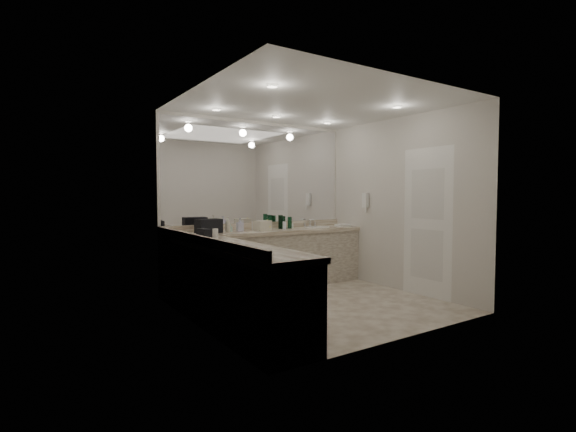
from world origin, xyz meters
TOP-DOWN VIEW (x-y plane):
  - floor at (0.00, 0.00)m, footprint 3.20×3.20m
  - ceiling at (0.00, 0.00)m, footprint 3.20×3.20m
  - wall_back at (0.00, 1.50)m, footprint 3.20×0.02m
  - wall_left at (-1.60, 0.00)m, footprint 0.02×3.00m
  - wall_right at (1.60, 0.00)m, footprint 0.02×3.00m
  - vanity_back_base at (0.00, 1.20)m, footprint 3.20×0.60m
  - vanity_back_top at (0.00, 1.19)m, footprint 3.20×0.64m
  - vanity_left_base at (-1.30, -0.30)m, footprint 0.60×2.40m
  - vanity_left_top at (-1.29, -0.30)m, footprint 0.64×2.42m
  - backsplash_back at (0.00, 1.48)m, footprint 3.20×0.04m
  - backsplash_left at (-1.58, 0.00)m, footprint 0.04×3.00m
  - mirror_back at (0.00, 1.49)m, footprint 3.12×0.01m
  - mirror_left at (-1.59, 0.00)m, footprint 0.01×2.92m
  - sink at (0.95, 1.20)m, footprint 0.44×0.44m
  - faucet at (0.95, 1.41)m, footprint 0.24×0.16m
  - wall_phone at (1.56, 0.70)m, footprint 0.06×0.10m
  - door at (1.59, -0.50)m, footprint 0.02×0.82m
  - black_toiletry_bag at (-0.96, 1.22)m, footprint 0.37×0.25m
  - black_bag_spill at (-1.30, 0.55)m, footprint 0.12×0.23m
  - cream_cosmetic_case at (-0.12, 1.16)m, footprint 0.29×0.23m
  - hand_towel at (1.42, 1.11)m, footprint 0.24×0.16m
  - lotion_left at (-1.30, 0.21)m, footprint 0.06×0.06m
  - soap_bottle_a at (-0.66, 1.23)m, footprint 0.10×0.10m
  - soap_bottle_b at (-0.48, 1.20)m, footprint 0.10×0.10m
  - soap_bottle_c at (-0.03, 1.17)m, footprint 0.13×0.13m
  - green_bottle_0 at (0.30, 1.31)m, footprint 0.07×0.07m
  - green_bottle_1 at (0.43, 1.24)m, footprint 0.07×0.07m
  - green_bottle_2 at (0.26, 1.25)m, footprint 0.07×0.07m
  - green_bottle_3 at (0.36, 1.34)m, footprint 0.07×0.07m
  - amenity_bottle_0 at (0.28, 1.17)m, footprint 0.05×0.05m
  - amenity_bottle_1 at (-0.05, 1.33)m, footprint 0.05×0.05m
  - amenity_bottle_2 at (0.51, 1.30)m, footprint 0.04×0.04m
  - amenity_bottle_3 at (-0.20, 1.31)m, footprint 0.05×0.05m
  - amenity_bottle_4 at (-1.05, 1.30)m, footprint 0.05×0.05m
  - amenity_bottle_5 at (-0.62, 1.27)m, footprint 0.04×0.04m
  - amenity_bottle_6 at (-0.61, 1.23)m, footprint 0.04×0.04m

SIDE VIEW (x-z plane):
  - floor at x=0.00m, z-range 0.00..0.00m
  - vanity_back_base at x=0.00m, z-range 0.00..0.84m
  - vanity_left_base at x=-1.30m, z-range 0.00..0.84m
  - vanity_back_top at x=0.00m, z-range 0.84..0.90m
  - vanity_left_top at x=-1.29m, z-range 0.84..0.90m
  - sink at x=0.95m, z-range 0.88..0.91m
  - hand_towel at x=1.42m, z-range 0.90..0.94m
  - amenity_bottle_6 at x=-0.61m, z-range 0.90..0.97m
  - amenity_bottle_2 at x=0.51m, z-range 0.90..0.98m
  - amenity_bottle_4 at x=-1.05m, z-range 0.90..0.99m
  - amenity_bottle_1 at x=-0.05m, z-range 0.90..1.00m
  - backsplash_back at x=0.00m, z-range 0.90..1.00m
  - backsplash_left at x=-1.58m, z-range 0.90..1.00m
  - amenity_bottle_5 at x=-0.62m, z-range 0.90..1.00m
  - amenity_bottle_0 at x=0.28m, z-range 0.90..1.02m
  - black_bag_spill at x=-1.30m, z-range 0.90..1.02m
  - amenity_bottle_3 at x=-0.20m, z-range 0.90..1.03m
  - faucet at x=0.95m, z-range 0.90..1.04m
  - cream_cosmetic_case at x=-0.12m, z-range 0.90..1.05m
  - lotion_left at x=-1.30m, z-range 0.90..1.05m
  - soap_bottle_c at x=-0.03m, z-range 0.90..1.06m
  - green_bottle_1 at x=0.43m, z-range 0.90..1.09m
  - green_bottle_3 at x=0.36m, z-range 0.90..1.10m
  - black_toiletry_bag at x=-0.96m, z-range 0.90..1.10m
  - soap_bottle_b at x=-0.48m, z-range 0.90..1.10m
  - green_bottle_0 at x=0.30m, z-range 0.90..1.10m
  - soap_bottle_a at x=-0.66m, z-range 0.90..1.12m
  - green_bottle_2 at x=0.26m, z-range 0.90..1.12m
  - door at x=1.59m, z-range 0.00..2.10m
  - wall_back at x=0.00m, z-range 0.00..2.60m
  - wall_left at x=-1.60m, z-range 0.00..2.60m
  - wall_right at x=1.60m, z-range 0.00..2.60m
  - wall_phone at x=1.56m, z-range 1.23..1.47m
  - mirror_back at x=0.00m, z-range 1.00..2.55m
  - mirror_left at x=-1.59m, z-range 1.00..2.55m
  - ceiling at x=0.00m, z-range 2.60..2.60m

